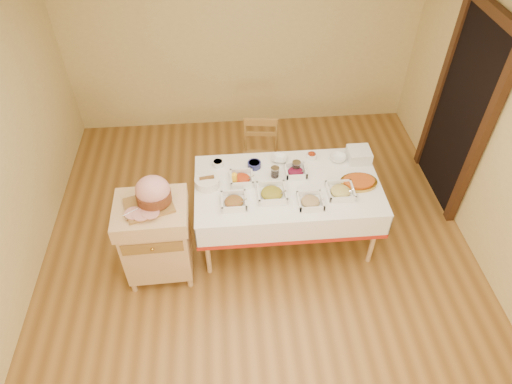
# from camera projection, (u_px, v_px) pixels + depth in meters

# --- Properties ---
(room_shell) EXTENTS (5.00, 5.00, 5.00)m
(room_shell) POSITION_uv_depth(u_px,v_px,m) (260.00, 163.00, 3.86)
(room_shell) COLOR olive
(room_shell) RESTS_ON ground
(doorway) EXTENTS (0.09, 1.10, 2.20)m
(doorway) POSITION_uv_depth(u_px,v_px,m) (462.00, 110.00, 4.77)
(doorway) COLOR black
(doorway) RESTS_ON ground
(dining_table) EXTENTS (1.82, 1.02, 0.76)m
(dining_table) POSITION_uv_depth(u_px,v_px,m) (287.00, 196.00, 4.58)
(dining_table) COLOR tan
(dining_table) RESTS_ON ground
(butcher_cart) EXTENTS (0.66, 0.56, 0.92)m
(butcher_cart) POSITION_uv_depth(u_px,v_px,m) (156.00, 236.00, 4.29)
(butcher_cart) COLOR tan
(butcher_cart) RESTS_ON ground
(dining_chair) EXTENTS (0.46, 0.44, 0.92)m
(dining_chair) POSITION_uv_depth(u_px,v_px,m) (260.00, 158.00, 5.21)
(dining_chair) COLOR olive
(dining_chair) RESTS_ON ground
(ham_on_board) EXTENTS (0.43, 0.41, 0.29)m
(ham_on_board) POSITION_uv_depth(u_px,v_px,m) (152.00, 194.00, 3.96)
(ham_on_board) COLOR olive
(ham_on_board) RESTS_ON butcher_cart
(serving_dish_a) EXTENTS (0.24, 0.24, 0.10)m
(serving_dish_a) POSITION_uv_depth(u_px,v_px,m) (234.00, 201.00, 4.25)
(serving_dish_a) COLOR silver
(serving_dish_a) RESTS_ON dining_table
(serving_dish_b) EXTENTS (0.27, 0.27, 0.11)m
(serving_dish_b) POSITION_uv_depth(u_px,v_px,m) (272.00, 193.00, 4.32)
(serving_dish_b) COLOR silver
(serving_dish_b) RESTS_ON dining_table
(serving_dish_c) EXTENTS (0.23, 0.23, 0.10)m
(serving_dish_c) POSITION_uv_depth(u_px,v_px,m) (310.00, 201.00, 4.25)
(serving_dish_c) COLOR silver
(serving_dish_c) RESTS_ON dining_table
(serving_dish_d) EXTENTS (0.25, 0.25, 0.10)m
(serving_dish_d) POSITION_uv_depth(u_px,v_px,m) (340.00, 191.00, 4.35)
(serving_dish_d) COLOR silver
(serving_dish_d) RESTS_ON dining_table
(serving_dish_e) EXTENTS (0.23, 0.22, 0.11)m
(serving_dish_e) POSITION_uv_depth(u_px,v_px,m) (242.00, 179.00, 4.48)
(serving_dish_e) COLOR silver
(serving_dish_e) RESTS_ON dining_table
(serving_dish_f) EXTENTS (0.22, 0.21, 0.10)m
(serving_dish_f) POSITION_uv_depth(u_px,v_px,m) (296.00, 171.00, 4.56)
(serving_dish_f) COLOR silver
(serving_dish_f) RESTS_ON dining_table
(small_bowl_left) EXTENTS (0.11, 0.11, 0.05)m
(small_bowl_left) POSITION_uv_depth(u_px,v_px,m) (218.00, 163.00, 4.65)
(small_bowl_left) COLOR silver
(small_bowl_left) RESTS_ON dining_table
(small_bowl_mid) EXTENTS (0.14, 0.14, 0.06)m
(small_bowl_mid) POSITION_uv_depth(u_px,v_px,m) (254.00, 164.00, 4.63)
(small_bowl_mid) COLOR #1B1E51
(small_bowl_mid) RESTS_ON dining_table
(small_bowl_right) EXTENTS (0.11, 0.11, 0.05)m
(small_bowl_right) POSITION_uv_depth(u_px,v_px,m) (312.00, 156.00, 4.74)
(small_bowl_right) COLOR silver
(small_bowl_right) RESTS_ON dining_table
(bowl_white_imported) EXTENTS (0.20, 0.20, 0.04)m
(bowl_white_imported) POSITION_uv_depth(u_px,v_px,m) (279.00, 159.00, 4.72)
(bowl_white_imported) COLOR silver
(bowl_white_imported) RESTS_ON dining_table
(bowl_small_imported) EXTENTS (0.22, 0.22, 0.05)m
(bowl_small_imported) POSITION_uv_depth(u_px,v_px,m) (338.00, 158.00, 4.72)
(bowl_small_imported) COLOR silver
(bowl_small_imported) RESTS_ON dining_table
(preserve_jar_left) EXTENTS (0.09, 0.09, 0.11)m
(preserve_jar_left) POSITION_uv_depth(u_px,v_px,m) (275.00, 172.00, 4.52)
(preserve_jar_left) COLOR silver
(preserve_jar_left) RESTS_ON dining_table
(preserve_jar_right) EXTENTS (0.09, 0.09, 0.11)m
(preserve_jar_right) POSITION_uv_depth(u_px,v_px,m) (296.00, 167.00, 4.58)
(preserve_jar_right) COLOR silver
(preserve_jar_right) RESTS_ON dining_table
(mustard_bottle) EXTENTS (0.05, 0.05, 0.17)m
(mustard_bottle) POSITION_uv_depth(u_px,v_px,m) (234.00, 179.00, 4.41)
(mustard_bottle) COLOR yellow
(mustard_bottle) RESTS_ON dining_table
(bread_basket) EXTENTS (0.24, 0.24, 0.11)m
(bread_basket) POSITION_uv_depth(u_px,v_px,m) (207.00, 182.00, 4.42)
(bread_basket) COLOR white
(bread_basket) RESTS_ON dining_table
(plate_stack) EXTENTS (0.23, 0.23, 0.12)m
(plate_stack) POSITION_uv_depth(u_px,v_px,m) (359.00, 155.00, 4.70)
(plate_stack) COLOR silver
(plate_stack) RESTS_ON dining_table
(brass_platter) EXTENTS (0.37, 0.26, 0.05)m
(brass_platter) POSITION_uv_depth(u_px,v_px,m) (359.00, 182.00, 4.46)
(brass_platter) COLOR gold
(brass_platter) RESTS_ON dining_table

